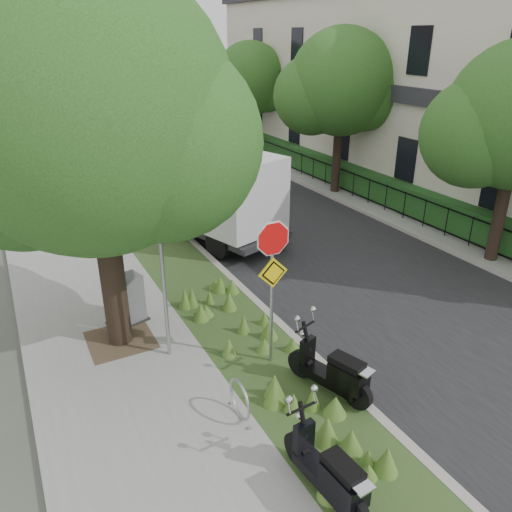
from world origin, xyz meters
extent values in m
plane|color=#4C5147|center=(0.00, 0.00, 0.00)|extent=(120.00, 120.00, 0.00)
cube|color=gray|center=(-4.25, 10.00, 0.06)|extent=(3.50, 60.00, 0.12)
cube|color=#314E21|center=(-1.50, 10.00, 0.06)|extent=(2.00, 60.00, 0.12)
cube|color=#9E9991|center=(-0.50, 10.00, 0.07)|extent=(0.20, 60.00, 0.13)
cube|color=black|center=(3.00, 10.00, 0.01)|extent=(7.00, 60.00, 0.01)
cube|color=#9E9991|center=(6.50, 10.00, 0.07)|extent=(0.20, 60.00, 0.13)
cube|color=gray|center=(8.20, 10.00, 0.06)|extent=(3.20, 60.00, 0.12)
cylinder|color=black|center=(-4.00, 2.80, 2.36)|extent=(0.52, 0.52, 4.48)
sphere|color=#264D19|center=(-4.00, 2.80, 5.08)|extent=(5.40, 5.40, 5.40)
sphere|color=#264D19|center=(-5.21, 3.61, 4.41)|extent=(4.05, 4.05, 4.05)
sphere|color=#264D19|center=(-2.92, 2.12, 4.54)|extent=(3.78, 3.78, 3.78)
cube|color=#473828|center=(-4.00, 2.80, 0.12)|extent=(1.40, 1.40, 0.01)
cylinder|color=#A5A8AD|center=(-3.20, 1.80, 2.12)|extent=(0.08, 0.08, 4.00)
torus|color=#A5A8AD|center=(-2.70, -0.60, 0.50)|extent=(0.05, 0.77, 0.77)
cube|color=#A5A8AD|center=(-2.70, -0.96, 0.14)|extent=(0.06, 0.06, 0.04)
cube|color=#A5A8AD|center=(-2.70, -0.24, 0.14)|extent=(0.06, 0.06, 0.04)
cylinder|color=#A5A8AD|center=(-1.40, 0.60, 1.62)|extent=(0.07, 0.07, 3.00)
cylinder|color=red|center=(-1.40, 0.57, 2.87)|extent=(0.86, 0.03, 0.86)
cylinder|color=white|center=(-1.40, 0.58, 2.87)|extent=(0.94, 0.02, 0.94)
cube|color=yellow|center=(-1.40, 0.57, 2.17)|extent=(0.64, 0.03, 0.64)
cube|color=black|center=(7.20, 10.00, 1.07)|extent=(0.04, 24.00, 0.04)
cube|color=black|center=(7.20, 10.00, 0.27)|extent=(0.04, 24.00, 0.04)
cylinder|color=black|center=(7.20, 10.00, 0.62)|extent=(0.03, 0.03, 1.00)
cube|color=#194117|center=(7.90, 10.00, 0.67)|extent=(1.00, 24.00, 1.10)
cube|color=beige|center=(11.50, 10.00, 4.00)|extent=(7.00, 26.00, 8.00)
cube|color=#2D2D33|center=(7.95, 10.00, 4.30)|extent=(0.25, 26.00, 0.60)
cylinder|color=black|center=(7.00, 2.00, 2.02)|extent=(0.36, 0.36, 3.81)
sphere|color=#264D19|center=(6.10, 2.60, 3.84)|extent=(3.00, 3.00, 3.00)
cylinder|color=black|center=(7.00, 10.00, 2.14)|extent=(0.36, 0.36, 4.03)
sphere|color=#264D19|center=(7.00, 10.00, 4.58)|extent=(4.20, 4.20, 4.20)
sphere|color=#264D19|center=(6.05, 10.63, 4.06)|extent=(3.15, 3.15, 3.15)
sphere|color=#264D19|center=(7.84, 9.47, 4.16)|extent=(2.94, 2.94, 2.94)
cylinder|color=black|center=(7.00, 18.00, 1.94)|extent=(0.36, 0.36, 3.64)
sphere|color=#264D19|center=(7.00, 18.00, 4.15)|extent=(3.80, 3.80, 3.80)
sphere|color=#264D19|center=(6.14, 18.57, 3.67)|extent=(2.85, 2.85, 2.85)
sphere|color=#264D19|center=(7.76, 17.52, 3.77)|extent=(2.66, 2.66, 2.66)
cylinder|color=black|center=(-1.12, -0.11, 0.40)|extent=(0.30, 0.57, 0.56)
cylinder|color=black|center=(-0.70, -1.38, 0.40)|extent=(0.30, 0.57, 0.56)
cube|color=black|center=(-0.90, -0.80, 0.42)|extent=(0.74, 1.29, 0.19)
cube|color=black|center=(-0.78, -1.15, 0.68)|extent=(0.59, 0.79, 0.43)
cube|color=black|center=(-0.79, -1.10, 0.96)|extent=(0.51, 0.72, 0.13)
cylinder|color=black|center=(-2.35, -1.96, 0.39)|extent=(0.17, 0.55, 0.54)
cylinder|color=black|center=(-2.25, -3.25, 0.39)|extent=(0.17, 0.55, 0.54)
cube|color=black|center=(-2.30, -2.66, 0.41)|extent=(0.45, 1.23, 0.19)
cube|color=black|center=(-2.27, -3.02, 0.66)|extent=(0.43, 0.71, 0.42)
cube|color=black|center=(-2.27, -2.97, 0.94)|extent=(0.37, 0.65, 0.13)
cube|color=#262628|center=(0.30, 7.87, 0.53)|extent=(3.64, 5.87, 0.19)
cube|color=#B7BABC|center=(-0.34, 9.89, 1.41)|extent=(2.47, 2.03, 1.66)
cube|color=silver|center=(0.47, 7.32, 1.83)|extent=(3.36, 4.45, 2.28)
cube|color=#262628|center=(-3.66, 3.50, 0.14)|extent=(1.00, 0.81, 0.04)
cube|color=slate|center=(-3.66, 3.50, 0.70)|extent=(0.88, 0.69, 1.16)
camera|label=1|loc=(-5.67, -6.89, 6.37)|focal=35.00mm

